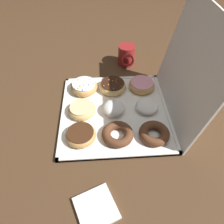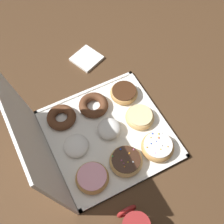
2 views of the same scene
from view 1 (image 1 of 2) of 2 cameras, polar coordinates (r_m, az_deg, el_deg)
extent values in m
plane|color=#4C331E|center=(0.85, 0.80, -0.14)|extent=(3.00, 3.00, 0.00)
cube|color=white|center=(0.85, 0.80, 0.09)|extent=(0.43, 0.43, 0.01)
cube|color=white|center=(0.86, -13.37, -0.47)|extent=(0.43, 0.01, 0.01)
cube|color=white|center=(0.88, 14.60, 0.85)|extent=(0.43, 0.01, 0.01)
cube|color=white|center=(1.00, -0.10, 9.13)|extent=(0.01, 0.43, 0.01)
cube|color=white|center=(0.72, 2.08, -12.24)|extent=(0.01, 0.43, 0.01)
cube|color=white|center=(0.77, 20.49, 10.98)|extent=(0.43, 0.08, 0.41)
torus|color=tan|center=(0.93, -7.72, 6.93)|extent=(0.12, 0.12, 0.04)
cylinder|color=white|center=(0.92, -7.83, 7.76)|extent=(0.10, 0.10, 0.01)
sphere|color=orange|center=(0.94, -9.37, 8.77)|extent=(0.01, 0.01, 0.01)
sphere|color=white|center=(0.90, -10.18, 6.54)|extent=(0.00, 0.00, 0.00)
sphere|color=blue|center=(0.91, -6.55, 7.46)|extent=(0.01, 0.01, 0.01)
sphere|color=red|center=(0.91, -8.83, 7.09)|extent=(0.01, 0.01, 0.01)
sphere|color=yellow|center=(0.89, -7.30, 6.57)|extent=(0.00, 0.00, 0.00)
sphere|color=pink|center=(0.94, -6.20, 8.99)|extent=(0.00, 0.00, 0.00)
sphere|color=blue|center=(0.91, -7.90, 7.43)|extent=(0.00, 0.00, 0.00)
sphere|color=blue|center=(0.88, -8.19, 6.05)|extent=(0.01, 0.01, 0.01)
sphere|color=yellow|center=(0.93, -7.61, 8.76)|extent=(0.00, 0.00, 0.00)
sphere|color=white|center=(0.93, -8.39, 8.33)|extent=(0.01, 0.01, 0.01)
sphere|color=yellow|center=(0.90, -8.84, 6.99)|extent=(0.01, 0.01, 0.01)
sphere|color=yellow|center=(0.90, -9.37, 6.47)|extent=(0.01, 0.01, 0.01)
sphere|color=orange|center=(0.91, -5.26, 7.79)|extent=(0.01, 0.01, 0.01)
torus|color=#E5B770|center=(0.84, -8.33, 0.81)|extent=(0.11, 0.11, 0.03)
cylinder|color=beige|center=(0.83, -8.44, 1.54)|extent=(0.09, 0.09, 0.01)
torus|color=tan|center=(0.76, -8.65, -6.34)|extent=(0.11, 0.11, 0.03)
cylinder|color=#472816|center=(0.74, -8.78, -5.64)|extent=(0.10, 0.10, 0.01)
torus|color=#E5B770|center=(0.93, 0.41, 7.17)|extent=(0.12, 0.12, 0.04)
cylinder|color=#381E11|center=(0.92, 0.42, 7.99)|extent=(0.10, 0.10, 0.01)
sphere|color=white|center=(0.93, -0.86, 8.93)|extent=(0.01, 0.01, 0.01)
sphere|color=yellow|center=(0.92, 0.34, 8.70)|extent=(0.00, 0.00, 0.00)
sphere|color=orange|center=(0.93, 1.26, 9.08)|extent=(0.00, 0.00, 0.00)
sphere|color=green|center=(0.89, 2.71, 7.02)|extent=(0.01, 0.01, 0.01)
sphere|color=orange|center=(0.90, -1.04, 7.59)|extent=(0.01, 0.01, 0.01)
sphere|color=blue|center=(0.88, 0.53, 6.50)|extent=(0.01, 0.01, 0.01)
sphere|color=pink|center=(0.92, 1.09, 8.62)|extent=(0.00, 0.00, 0.00)
sphere|color=pink|center=(0.91, 1.26, 8.11)|extent=(0.00, 0.00, 0.00)
sphere|color=pink|center=(0.90, -2.31, 7.29)|extent=(0.01, 0.01, 0.01)
ellipsoid|color=white|center=(0.82, 0.46, 1.11)|extent=(0.09, 0.09, 0.05)
torus|color=#59331E|center=(0.75, 1.73, -6.10)|extent=(0.12, 0.12, 0.03)
torus|color=tan|center=(0.94, 8.21, 7.36)|extent=(0.12, 0.12, 0.03)
cylinder|color=pink|center=(0.93, 8.32, 8.12)|extent=(0.10, 0.10, 0.01)
ellipsoid|color=white|center=(0.85, 9.70, 1.50)|extent=(0.09, 0.09, 0.04)
torus|color=#59331E|center=(0.77, 11.60, -5.82)|extent=(0.11, 0.11, 0.03)
cylinder|color=maroon|center=(1.09, 4.01, 15.49)|extent=(0.09, 0.09, 0.10)
cylinder|color=black|center=(1.07, 4.14, 17.50)|extent=(0.07, 0.07, 0.01)
torus|color=maroon|center=(1.04, 4.38, 14.07)|extent=(0.01, 0.07, 0.07)
cube|color=white|center=(0.66, -4.44, -25.05)|extent=(0.14, 0.14, 0.01)
camera|label=2|loc=(1.16, 27.30, 66.54)|focal=49.39mm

